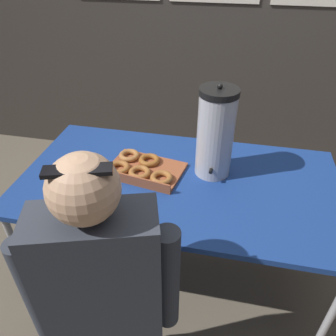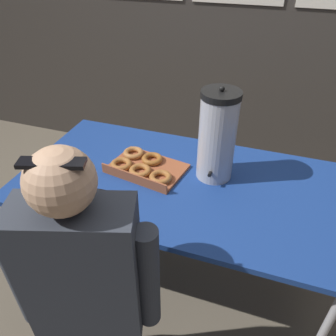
{
  "view_description": "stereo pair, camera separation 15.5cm",
  "coord_description": "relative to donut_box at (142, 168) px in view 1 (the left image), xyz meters",
  "views": [
    {
      "loc": [
        0.21,
        -1.24,
        1.68
      ],
      "look_at": [
        -0.05,
        0.0,
        0.77
      ],
      "focal_mm": 35.0,
      "sensor_mm": 36.0,
      "label": 1
    },
    {
      "loc": [
        0.36,
        -1.2,
        1.68
      ],
      "look_at": [
        -0.05,
        0.0,
        0.77
      ],
      "focal_mm": 35.0,
      "sensor_mm": 36.0,
      "label": 2
    }
  ],
  "objects": [
    {
      "name": "ground_plane",
      "position": [
        0.19,
        -0.02,
        -0.73
      ],
      "size": [
        12.0,
        12.0,
        0.0
      ],
      "primitive_type": "plane",
      "color": "brown"
    },
    {
      "name": "cell_phone",
      "position": [
        -0.1,
        -0.29,
        -0.01
      ],
      "size": [
        0.07,
        0.15,
        0.01
      ],
      "rotation": [
        0.0,
        0.0,
        0.07
      ],
      "color": "black",
      "rests_on": "folding_table"
    },
    {
      "name": "coffee_urn",
      "position": [
        0.34,
        0.07,
        0.2
      ],
      "size": [
        0.18,
        0.2,
        0.46
      ],
      "color": "#B7B7BC",
      "rests_on": "folding_table"
    },
    {
      "name": "folding_table",
      "position": [
        0.19,
        -0.02,
        -0.06
      ],
      "size": [
        1.53,
        0.82,
        0.71
      ],
      "color": "navy",
      "rests_on": "ground"
    },
    {
      "name": "person_seated",
      "position": [
        0.04,
        -0.65,
        -0.14
      ],
      "size": [
        0.52,
        0.3,
        1.23
      ],
      "rotation": [
        0.0,
        0.0,
        3.45
      ],
      "color": "#33332D",
      "rests_on": "ground"
    },
    {
      "name": "donut_box",
      "position": [
        0.0,
        0.0,
        0.0
      ],
      "size": [
        0.4,
        0.31,
        0.05
      ],
      "rotation": [
        0.0,
        0.0,
        -0.17
      ],
      "color": "brown",
      "rests_on": "folding_table"
    }
  ]
}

